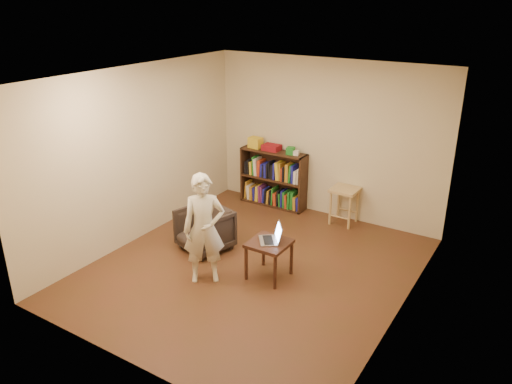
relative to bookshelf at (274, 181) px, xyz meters
The scene contains 15 objects.
floor 2.32m from the bookshelf, 66.95° to the right, with size 4.50×4.50×0.00m, color #4D3218.
ceiling 3.14m from the bookshelf, 66.95° to the right, with size 4.50×4.50×0.00m, color white.
wall_back 1.25m from the bookshelf, ahead, with size 4.00×4.00×0.00m, color beige.
wall_left 2.52m from the bookshelf, 117.91° to the right, with size 4.50×4.50×0.00m, color beige.
wall_right 3.67m from the bookshelf, 35.92° to the right, with size 4.50×4.50×0.00m, color beige.
bookshelf is the anchor object (origin of this frame).
box_yellow 0.75m from the bookshelf, behind, with size 0.23×0.16×0.18m, color yellow.
red_cloth 0.61m from the bookshelf, behind, with size 0.30×0.22×0.10m, color maroon.
box_green 0.71m from the bookshelf, ahead, with size 0.12×0.12×0.12m, color #1E7324.
box_white 0.74m from the bookshelf, ahead, with size 0.10×0.10×0.08m, color silver.
stool 1.36m from the bookshelf, ahead, with size 0.42×0.42×0.61m.
armchair 1.98m from the bookshelf, 90.34° to the right, with size 0.67×0.69×0.63m, color #2B221D.
side_table 2.45m from the bookshelf, 61.20° to the right, with size 0.50×0.50×0.51m.
laptop 2.43m from the bookshelf, 60.23° to the right, with size 0.41×0.42×0.23m.
person 2.71m from the bookshelf, 79.04° to the right, with size 0.53×0.35×1.47m, color beige.
Camera 1 is at (3.21, -5.03, 3.51)m, focal length 35.00 mm.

